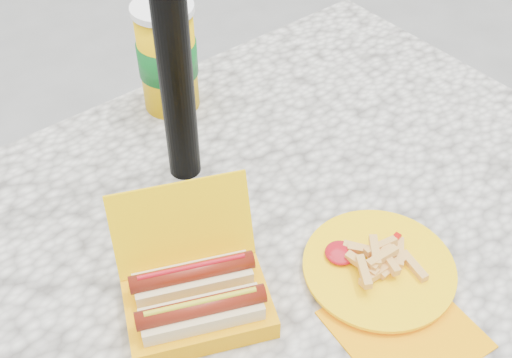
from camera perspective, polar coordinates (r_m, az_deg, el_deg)
picnic_table at (r=1.04m, az=-0.81°, el=-8.28°), size 1.20×0.80×0.75m
hotdog_box at (r=0.84m, az=-5.28°, el=-10.37°), size 0.24×0.23×0.14m
fries_plate at (r=0.90m, az=10.95°, el=-8.06°), size 0.24×0.28×0.04m
soda_cup at (r=1.13m, az=-7.87°, el=10.66°), size 0.10×0.10×0.20m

